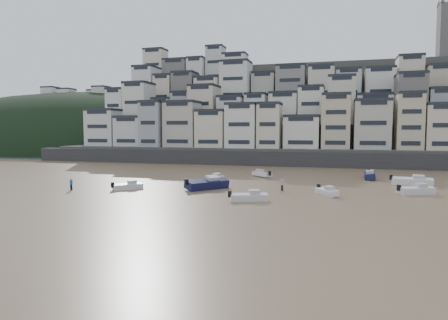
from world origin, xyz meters
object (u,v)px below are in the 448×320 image
(boat_f, at_px, (215,178))
(boat_i, at_px, (370,174))
(boat_d, at_px, (416,189))
(boat_b, at_px, (327,191))
(boat_a, at_px, (249,195))
(boat_c, at_px, (207,182))
(person_pink, at_px, (282,185))
(boat_h, at_px, (262,173))
(person_blue, at_px, (71,184))
(boat_j, at_px, (128,185))
(boat_g, at_px, (412,180))

(boat_f, relative_size, boat_i, 0.75)
(boat_d, relative_size, boat_b, 1.23)
(boat_a, bearing_deg, boat_f, 98.81)
(boat_d, relative_size, boat_i, 0.89)
(boat_c, relative_size, person_pink, 4.18)
(boat_c, xyz_separation_m, person_pink, (10.92, 1.47, -0.12))
(boat_h, height_order, boat_b, boat_h)
(person_blue, relative_size, person_pink, 1.00)
(boat_a, bearing_deg, boat_j, 145.95)
(boat_a, distance_m, person_blue, 26.87)
(boat_b, distance_m, boat_i, 21.51)
(boat_a, relative_size, boat_g, 0.77)
(boat_b, xyz_separation_m, boat_g, (12.75, 13.25, 0.28))
(boat_d, relative_size, boat_a, 1.10)
(boat_a, xyz_separation_m, boat_i, (16.17, 27.32, 0.16))
(boat_f, distance_m, boat_b, 21.05)
(boat_b, height_order, boat_j, boat_j)
(boat_g, bearing_deg, person_blue, -153.27)
(boat_b, height_order, boat_c, boat_c)
(boat_c, bearing_deg, boat_j, 145.70)
(person_blue, bearing_deg, boat_d, 11.29)
(boat_f, distance_m, boat_a, 19.18)
(boat_d, distance_m, boat_g, 9.12)
(boat_b, distance_m, person_pink, 6.72)
(boat_f, bearing_deg, boat_j, 152.74)
(boat_b, bearing_deg, boat_j, -117.68)
(person_pink, bearing_deg, boat_g, 29.85)
(boat_d, xyz_separation_m, boat_f, (-30.39, 5.51, -0.12))
(boat_b, relative_size, boat_j, 0.95)
(boat_c, bearing_deg, boat_f, 48.70)
(person_blue, bearing_deg, boat_c, 18.21)
(boat_g, xyz_separation_m, person_pink, (-19.06, -10.94, -0.02))
(person_blue, bearing_deg, boat_a, -3.49)
(boat_d, xyz_separation_m, boat_c, (-28.93, -3.35, 0.24))
(boat_i, xyz_separation_m, person_blue, (-42.99, -25.69, 0.03))
(boat_f, bearing_deg, boat_c, -159.12)
(boat_b, bearing_deg, boat_i, 128.50)
(boat_i, relative_size, person_blue, 3.56)
(boat_d, xyz_separation_m, boat_g, (1.05, 9.06, 0.14))
(person_pink, bearing_deg, boat_b, -20.17)
(person_pink, bearing_deg, boat_j, -167.85)
(boat_j, bearing_deg, boat_d, -37.29)
(person_blue, bearing_deg, boat_i, 30.86)
(boat_a, bearing_deg, boat_g, 21.85)
(boat_h, height_order, boat_j, boat_h)
(boat_f, bearing_deg, boat_i, -55.93)
(boat_g, xyz_separation_m, person_blue, (-48.77, -18.59, -0.02))
(boat_a, xyz_separation_m, person_pink, (2.90, 9.29, 0.18))
(boat_f, xyz_separation_m, boat_g, (31.44, 3.56, 0.26))
(boat_a, height_order, boat_i, boat_i)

